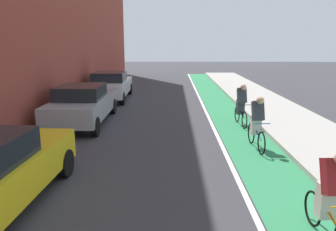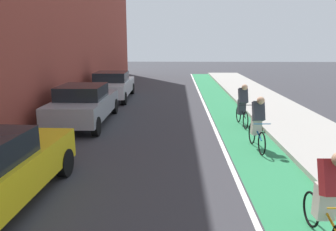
{
  "view_description": "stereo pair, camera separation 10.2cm",
  "coord_description": "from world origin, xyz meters",
  "px_view_note": "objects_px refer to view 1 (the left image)",
  "views": [
    {
      "loc": [
        0.67,
        3.81,
        3.12
      ],
      "look_at": [
        0.53,
        12.44,
        1.17
      ],
      "focal_mm": 34.73,
      "sensor_mm": 36.0,
      "label": 1
    },
    {
      "loc": [
        0.77,
        3.81,
        3.12
      ],
      "look_at": [
        0.53,
        12.44,
        1.17
      ],
      "focal_mm": 34.73,
      "sensor_mm": 36.0,
      "label": 2
    }
  ],
  "objects_px": {
    "parked_sedan_silver": "(83,104)",
    "parked_sedan_white": "(110,85)",
    "cyclist_mid": "(331,196)",
    "cyclist_trailing": "(257,122)",
    "cyclist_far": "(241,103)"
  },
  "relations": [
    {
      "from": "parked_sedan_silver",
      "to": "parked_sedan_white",
      "type": "bearing_deg",
      "value": 90.0
    },
    {
      "from": "parked_sedan_silver",
      "to": "parked_sedan_white",
      "type": "height_order",
      "value": "same"
    },
    {
      "from": "parked_sedan_white",
      "to": "cyclist_far",
      "type": "xyz_separation_m",
      "value": [
        6.09,
        -5.77,
        0.06
      ]
    },
    {
      "from": "cyclist_trailing",
      "to": "cyclist_far",
      "type": "bearing_deg",
      "value": 87.8
    },
    {
      "from": "cyclist_far",
      "to": "cyclist_trailing",
      "type": "bearing_deg",
      "value": -92.2
    },
    {
      "from": "parked_sedan_white",
      "to": "cyclist_far",
      "type": "distance_m",
      "value": 8.39
    },
    {
      "from": "cyclist_far",
      "to": "parked_sedan_silver",
      "type": "bearing_deg",
      "value": 178.65
    },
    {
      "from": "parked_sedan_silver",
      "to": "cyclist_trailing",
      "type": "height_order",
      "value": "cyclist_trailing"
    },
    {
      "from": "parked_sedan_white",
      "to": "cyclist_mid",
      "type": "distance_m",
      "value": 14.55
    },
    {
      "from": "parked_sedan_white",
      "to": "cyclist_mid",
      "type": "height_order",
      "value": "cyclist_mid"
    },
    {
      "from": "parked_sedan_silver",
      "to": "cyclist_trailing",
      "type": "relative_size",
      "value": 2.73
    },
    {
      "from": "cyclist_mid",
      "to": "parked_sedan_white",
      "type": "bearing_deg",
      "value": 114.12
    },
    {
      "from": "parked_sedan_white",
      "to": "cyclist_mid",
      "type": "bearing_deg",
      "value": -65.88
    },
    {
      "from": "parked_sedan_white",
      "to": "cyclist_mid",
      "type": "relative_size",
      "value": 2.83
    },
    {
      "from": "parked_sedan_silver",
      "to": "cyclist_mid",
      "type": "xyz_separation_m",
      "value": [
        5.95,
        -7.65,
        0.02
      ]
    }
  ]
}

